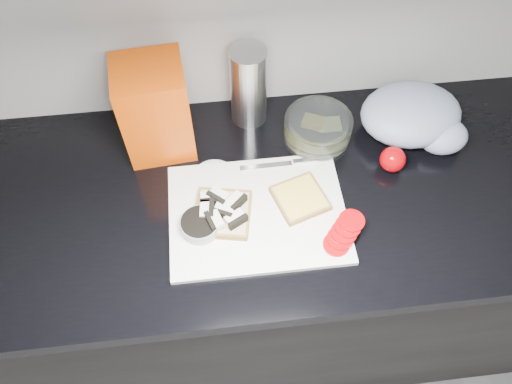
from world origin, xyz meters
TOP-DOWN VIEW (x-y plane):
  - base_cabinet at (0.00, 1.20)m, footprint 3.50×0.60m
  - countertop at (0.00, 1.20)m, footprint 3.50×0.64m
  - cutting_board at (-0.14, 1.13)m, footprint 0.40×0.30m
  - bread_left at (-0.22, 1.14)m, footprint 0.15×0.15m
  - bread_right at (-0.04, 1.15)m, footprint 0.14×0.14m
  - tomato_slices at (0.04, 1.05)m, footprint 0.12×0.12m
  - knife at (-0.05, 1.26)m, footprint 0.19×0.02m
  - seed_tub at (-0.27, 1.11)m, footprint 0.09×0.09m
  - tub_lid at (-0.23, 1.25)m, footprint 0.12×0.12m
  - glass_bowl at (0.04, 1.34)m, footprint 0.17×0.17m
  - bread_bag at (-0.35, 1.37)m, footprint 0.17×0.16m
  - steel_canister at (-0.13, 1.44)m, footprint 0.09×0.09m
  - grocery_bag at (0.28, 1.34)m, footprint 0.27×0.23m
  - whole_tomatoes at (0.20, 1.23)m, footprint 0.06×0.06m

SIDE VIEW (x-z plane):
  - base_cabinet at x=0.00m, z-range 0.00..0.86m
  - countertop at x=0.00m, z-range 0.86..0.90m
  - tub_lid at x=-0.23m, z-range 0.90..0.91m
  - cutting_board at x=-0.14m, z-range 0.90..0.91m
  - knife at x=-0.05m, z-range 0.91..0.92m
  - bread_right at x=-0.04m, z-range 0.91..0.93m
  - tomato_slices at x=0.04m, z-range 0.91..0.94m
  - seed_tub at x=-0.27m, z-range 0.90..0.95m
  - bread_left at x=-0.22m, z-range 0.90..0.95m
  - whole_tomatoes at x=0.20m, z-range 0.90..0.96m
  - glass_bowl at x=0.04m, z-range 0.90..0.97m
  - grocery_bag at x=0.28m, z-range 0.90..1.01m
  - steel_canister at x=-0.13m, z-range 0.90..1.12m
  - bread_bag at x=-0.35m, z-range 0.90..1.15m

